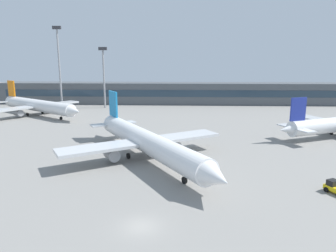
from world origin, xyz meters
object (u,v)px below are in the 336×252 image
at_px(floodlight_tower_west, 104,73).
at_px(floodlight_tower_east, 59,62).
at_px(airplane_near, 147,142).
at_px(airplane_far, 38,106).

xyz_separation_m(floodlight_tower_west, floodlight_tower_east, (-16.77, -1.10, 3.93)).
xyz_separation_m(airplane_near, floodlight_tower_west, (-23.68, 64.93, 10.19)).
height_order(airplane_near, airplane_far, airplane_near).
xyz_separation_m(airplane_far, floodlight_tower_east, (1.27, 17.60, 14.17)).
bearing_deg(floodlight_tower_west, floodlight_tower_east, -176.24).
relative_size(airplane_far, floodlight_tower_west, 1.65).
bearing_deg(floodlight_tower_west, airplane_near, -69.96).
xyz_separation_m(airplane_far, floodlight_tower_west, (18.04, 18.70, 10.24)).
distance_m(airplane_near, floodlight_tower_west, 69.86).
bearing_deg(airplane_far, airplane_near, -47.93).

